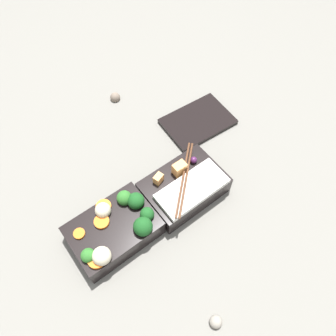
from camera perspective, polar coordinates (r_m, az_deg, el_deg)
ground_plane at (r=0.74m, az=-3.66°, el=-7.77°), size 3.00×3.00×0.00m
bento_tray_vegetable at (r=0.70m, az=-9.22°, el=-10.31°), size 0.18×0.14×0.08m
bento_tray_rice at (r=0.74m, az=2.90°, el=-3.30°), size 0.18×0.14×0.08m
bento_lid at (r=0.88m, az=5.21°, el=8.07°), size 0.18×0.13×0.01m
pebble_0 at (r=0.68m, az=8.32°, el=-24.99°), size 0.02×0.02×0.02m
pebble_1 at (r=0.95m, az=-9.19°, el=12.04°), size 0.03×0.03×0.03m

